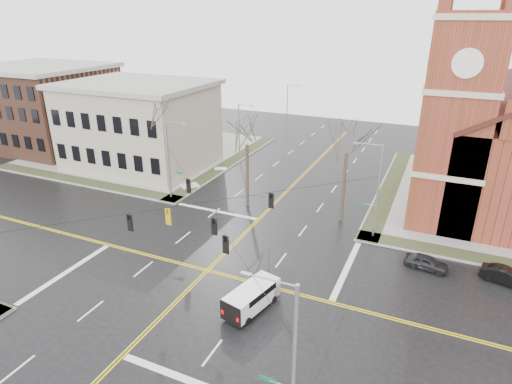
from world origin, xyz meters
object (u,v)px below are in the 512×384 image
at_px(tree_ne, 347,148).
at_px(cargo_van, 253,296).
at_px(signal_pole_nw, 169,158).
at_px(streetlight_north_a, 240,129).
at_px(tree_nw_near, 247,141).
at_px(parked_car_a, 426,262).
at_px(signal_pole_se, 291,361).
at_px(parked_car_b, 507,276).
at_px(signal_pole_ne, 376,189).
at_px(streetlight_north_b, 288,105).
at_px(tree_nw_far, 164,118).

bearing_deg(tree_ne, cargo_van, -97.92).
xyz_separation_m(signal_pole_nw, streetlight_north_a, (0.67, 16.50, -0.48)).
bearing_deg(streetlight_north_a, signal_pole_nw, -92.32).
distance_m(streetlight_north_a, tree_nw_near, 16.65).
relative_size(parked_car_a, tree_nw_near, 0.35).
xyz_separation_m(signal_pole_se, parked_car_b, (11.10, 19.58, -4.32)).
xyz_separation_m(streetlight_north_a, tree_nw_near, (7.91, -14.37, 2.86)).
xyz_separation_m(signal_pole_nw, signal_pole_se, (22.64, -23.00, 0.00)).
height_order(signal_pole_se, parked_car_a, signal_pole_se).
bearing_deg(cargo_van, parked_car_a, 57.77).
xyz_separation_m(parked_car_a, tree_ne, (-8.67, 6.13, 7.15)).
bearing_deg(streetlight_north_a, cargo_van, -62.37).
distance_m(signal_pole_ne, tree_nw_near, 14.42).
relative_size(signal_pole_nw, cargo_van, 1.81).
distance_m(signal_pole_se, parked_car_b, 22.92).
distance_m(streetlight_north_b, tree_nw_near, 35.38).
bearing_deg(tree_nw_far, signal_pole_ne, -5.05).
height_order(parked_car_b, tree_nw_far, tree_nw_far).
relative_size(signal_pole_nw, signal_pole_se, 1.00).
bearing_deg(parked_car_b, tree_nw_far, 95.90).
xyz_separation_m(tree_nw_far, tree_ne, (21.00, 0.20, -1.01)).
relative_size(parked_car_b, tree_nw_far, 0.31).
xyz_separation_m(signal_pole_nw, streetlight_north_b, (0.67, 36.50, -0.48)).
distance_m(parked_car_a, tree_nw_far, 31.34).
bearing_deg(tree_nw_near, parked_car_b, -12.45).
xyz_separation_m(signal_pole_ne, streetlight_north_a, (-21.97, 16.50, -0.48)).
bearing_deg(parked_car_b, tree_nw_near, 92.37).
xyz_separation_m(signal_pole_nw, parked_car_a, (27.83, -3.77, -4.36)).
height_order(streetlight_north_b, tree_nw_far, tree_nw_far).
height_order(streetlight_north_b, parked_car_b, streetlight_north_b).
distance_m(signal_pole_se, tree_nw_far, 35.31).
distance_m(signal_pole_se, tree_ne, 25.75).
distance_m(signal_pole_ne, signal_pole_nw, 22.64).
distance_m(streetlight_north_a, parked_car_a, 34.11).
bearing_deg(tree_nw_near, tree_nw_far, 179.82).
height_order(streetlight_north_a, parked_car_a, streetlight_north_a).
xyz_separation_m(parked_car_a, tree_nw_near, (-19.25, 5.90, 6.73)).
distance_m(signal_pole_nw, parked_car_a, 28.42).
distance_m(signal_pole_nw, tree_nw_near, 9.15).
distance_m(signal_pole_nw, streetlight_north_b, 36.51).
bearing_deg(parked_car_b, signal_pole_se, 165.26).
bearing_deg(signal_pole_ne, tree_nw_near, 171.38).
xyz_separation_m(signal_pole_ne, parked_car_b, (11.10, -3.42, -4.32)).
height_order(signal_pole_nw, signal_pole_se, same).
xyz_separation_m(parked_car_b, tree_ne, (-14.59, 5.79, 7.12)).
relative_size(signal_pole_se, tree_nw_near, 0.89).
height_order(signal_pole_se, tree_ne, tree_ne).
relative_size(signal_pole_ne, streetlight_north_a, 1.12).
xyz_separation_m(signal_pole_ne, parked_car_a, (5.19, -3.77, -4.36)).
relative_size(streetlight_north_a, streetlight_north_b, 1.00).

